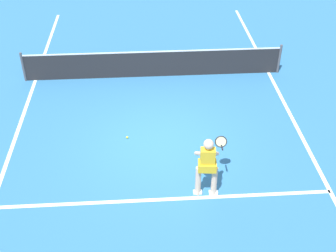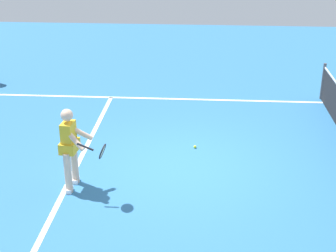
# 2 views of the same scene
# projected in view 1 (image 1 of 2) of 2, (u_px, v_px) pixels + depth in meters

# --- Properties ---
(ground_plane) EXTENTS (26.50, 26.50, 0.00)m
(ground_plane) POSITION_uv_depth(u_px,v_px,m) (159.00, 143.00, 11.75)
(ground_plane) COLOR teal
(service_line_marking) EXTENTS (7.69, 0.10, 0.01)m
(service_line_marking) POSITION_uv_depth(u_px,v_px,m) (164.00, 199.00, 10.06)
(service_line_marking) COLOR white
(service_line_marking) RESTS_ON ground
(sideline_left_marking) EXTENTS (0.10, 18.38, 0.01)m
(sideline_left_marking) POSITION_uv_depth(u_px,v_px,m) (11.00, 149.00, 11.54)
(sideline_left_marking) COLOR white
(sideline_left_marking) RESTS_ON ground
(sideline_right_marking) EXTENTS (0.10, 18.38, 0.01)m
(sideline_right_marking) POSITION_uv_depth(u_px,v_px,m) (302.00, 137.00, 11.96)
(sideline_right_marking) COLOR white
(sideline_right_marking) RESTS_ON ground
(court_net) EXTENTS (8.37, 0.08, 0.99)m
(court_net) POSITION_uv_depth(u_px,v_px,m) (153.00, 64.00, 14.41)
(court_net) COLOR #4C4C51
(court_net) RESTS_ON ground
(tennis_player) EXTENTS (0.84, 0.92, 1.55)m
(tennis_player) POSITION_uv_depth(u_px,v_px,m) (208.00, 165.00, 9.74)
(tennis_player) COLOR beige
(tennis_player) RESTS_ON ground
(tennis_ball_near) EXTENTS (0.07, 0.07, 0.07)m
(tennis_ball_near) POSITION_uv_depth(u_px,v_px,m) (127.00, 137.00, 11.90)
(tennis_ball_near) COLOR #D1E533
(tennis_ball_near) RESTS_ON ground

